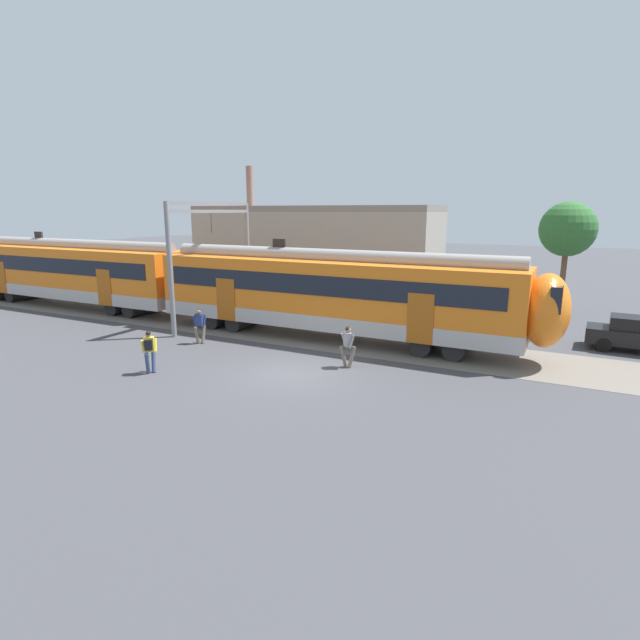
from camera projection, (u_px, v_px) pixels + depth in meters
name	position (u px, v px, depth m)	size (l,w,h in m)	color
ground_plane	(292.00, 373.00, 19.11)	(160.00, 160.00, 0.00)	#424247
track_bed	(160.00, 317.00, 29.22)	(80.00, 4.40, 0.01)	slate
commuter_train	(78.00, 272.00, 31.76)	(56.65, 3.07, 4.73)	#B2ADA8
pedestrian_navy	(200.00, 323.00, 23.16)	(0.54, 0.68, 1.67)	#6B6051
pedestrian_yellow	(149.00, 348.00, 18.89)	(0.51, 0.70, 1.67)	navy
pedestrian_grey	(348.00, 344.00, 19.61)	(0.68, 0.43, 1.67)	#6B6051
parked_car_black	(637.00, 334.00, 21.88)	(4.07, 1.89, 1.54)	black
catenary_gantry	(212.00, 245.00, 26.46)	(0.24, 6.64, 6.53)	gray
background_building	(313.00, 253.00, 34.56)	(17.13, 5.00, 9.20)	gray
street_tree_right	(568.00, 230.00, 29.07)	(3.18, 3.18, 6.62)	brown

